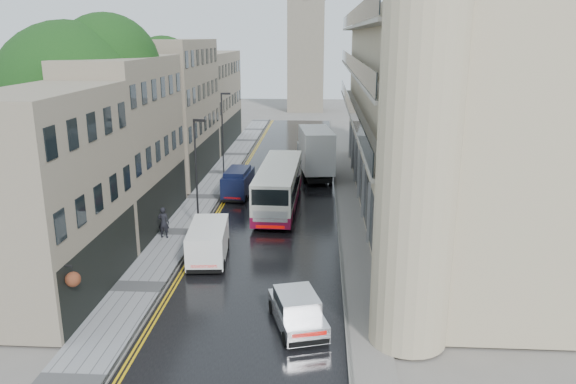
# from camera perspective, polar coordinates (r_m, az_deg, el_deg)

# --- Properties ---
(road) EXTENTS (9.00, 85.00, 0.02)m
(road) POSITION_cam_1_polar(r_m,az_deg,el_deg) (44.21, -0.96, -0.71)
(road) COLOR black
(road) RESTS_ON ground
(left_sidewalk) EXTENTS (2.70, 85.00, 0.12)m
(left_sidewalk) POSITION_cam_1_polar(r_m,az_deg,el_deg) (45.01, -8.40, -0.52)
(left_sidewalk) COLOR gray
(left_sidewalk) RESTS_ON ground
(right_sidewalk) EXTENTS (1.80, 85.00, 0.12)m
(right_sidewalk) POSITION_cam_1_polar(r_m,az_deg,el_deg) (44.13, 6.05, -0.76)
(right_sidewalk) COLOR slate
(right_sidewalk) RESTS_ON ground
(old_shop_row) EXTENTS (4.50, 56.00, 12.00)m
(old_shop_row) POSITION_cam_1_polar(r_m,az_deg,el_deg) (47.02, -12.41, 7.39)
(old_shop_row) COLOR gray
(old_shop_row) RESTS_ON ground
(modern_block) EXTENTS (8.00, 40.00, 14.00)m
(modern_block) POSITION_cam_1_polar(r_m,az_deg,el_deg) (41.76, 13.21, 7.73)
(modern_block) COLOR tan
(modern_block) RESTS_ON ground
(tree_near) EXTENTS (10.56, 10.56, 13.89)m
(tree_near) POSITION_cam_1_polar(r_m,az_deg,el_deg) (38.61, -20.86, 6.43)
(tree_near) COLOR black
(tree_near) RESTS_ON ground
(tree_far) EXTENTS (9.24, 9.24, 12.46)m
(tree_far) POSITION_cam_1_polar(r_m,az_deg,el_deg) (50.63, -14.54, 8.08)
(tree_far) COLOR black
(tree_far) RESTS_ON ground
(cream_bus) EXTENTS (2.92, 11.77, 3.20)m
(cream_bus) POSITION_cam_1_polar(r_m,az_deg,el_deg) (38.64, -3.22, -0.67)
(cream_bus) COLOR white
(cream_bus) RESTS_ON road
(white_lorry) EXTENTS (3.69, 8.82, 4.49)m
(white_lorry) POSITION_cam_1_polar(r_m,az_deg,el_deg) (48.67, 1.66, 3.55)
(white_lorry) COLOR silver
(white_lorry) RESTS_ON road
(silver_hatchback) EXTENTS (2.91, 4.50, 1.56)m
(silver_hatchback) POSITION_cam_1_polar(r_m,az_deg,el_deg) (23.77, -0.22, -13.67)
(silver_hatchback) COLOR silver
(silver_hatchback) RESTS_ON road
(white_van) EXTENTS (2.43, 4.86, 2.12)m
(white_van) POSITION_cam_1_polar(r_m,az_deg,el_deg) (30.91, -10.14, -6.19)
(white_van) COLOR white
(white_van) RESTS_ON road
(navy_van) EXTENTS (2.12, 4.76, 2.38)m
(navy_van) POSITION_cam_1_polar(r_m,az_deg,el_deg) (43.46, -6.62, 0.54)
(navy_van) COLOR black
(navy_van) RESTS_ON road
(pedestrian) EXTENTS (0.77, 0.54, 1.99)m
(pedestrian) POSITION_cam_1_polar(r_m,az_deg,el_deg) (36.12, -12.53, -3.03)
(pedestrian) COLOR black
(pedestrian) RESTS_ON left_sidewalk
(lamp_post_near) EXTENTS (0.83, 0.39, 7.21)m
(lamp_post_near) POSITION_cam_1_polar(r_m,az_deg,el_deg) (36.86, -9.30, 1.74)
(lamp_post_near) COLOR black
(lamp_post_near) RESTS_ON left_sidewalk
(lamp_post_far) EXTENTS (0.85, 0.21, 7.48)m
(lamp_post_far) POSITION_cam_1_polar(r_m,az_deg,el_deg) (50.39, -6.66, 5.71)
(lamp_post_far) COLOR black
(lamp_post_far) RESTS_ON left_sidewalk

